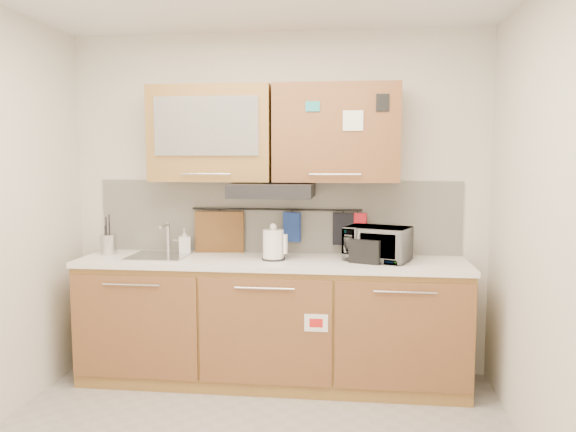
# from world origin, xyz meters

# --- Properties ---
(wall_back) EXTENTS (3.20, 0.00, 3.20)m
(wall_back) POSITION_xyz_m (0.00, 1.50, 1.30)
(wall_back) COLOR silver
(wall_back) RESTS_ON ground
(wall_right) EXTENTS (0.00, 3.00, 3.00)m
(wall_right) POSITION_xyz_m (1.60, 0.00, 1.30)
(wall_right) COLOR silver
(wall_right) RESTS_ON ground
(base_cabinet) EXTENTS (2.80, 0.64, 0.88)m
(base_cabinet) POSITION_xyz_m (0.00, 1.19, 0.41)
(base_cabinet) COLOR #A9793C
(base_cabinet) RESTS_ON floor
(countertop) EXTENTS (2.82, 0.62, 0.04)m
(countertop) POSITION_xyz_m (0.00, 1.19, 0.90)
(countertop) COLOR white
(countertop) RESTS_ON base_cabinet
(backsplash) EXTENTS (2.80, 0.02, 0.56)m
(backsplash) POSITION_xyz_m (0.00, 1.49, 1.20)
(backsplash) COLOR silver
(backsplash) RESTS_ON countertop
(upper_cabinets) EXTENTS (1.82, 0.37, 0.70)m
(upper_cabinets) POSITION_xyz_m (-0.00, 1.32, 1.83)
(upper_cabinets) COLOR #A9793C
(upper_cabinets) RESTS_ON wall_back
(range_hood) EXTENTS (0.60, 0.46, 0.10)m
(range_hood) POSITION_xyz_m (0.00, 1.25, 1.42)
(range_hood) COLOR black
(range_hood) RESTS_ON upper_cabinets
(sink) EXTENTS (0.42, 0.40, 0.26)m
(sink) POSITION_xyz_m (-0.85, 1.21, 0.92)
(sink) COLOR silver
(sink) RESTS_ON countertop
(utensil_rail) EXTENTS (1.30, 0.02, 0.02)m
(utensil_rail) POSITION_xyz_m (0.00, 1.45, 1.26)
(utensil_rail) COLOR black
(utensil_rail) RESTS_ON backsplash
(utensil_crock) EXTENTS (0.14, 0.14, 0.31)m
(utensil_crock) POSITION_xyz_m (-1.26, 1.25, 1.00)
(utensil_crock) COLOR silver
(utensil_crock) RESTS_ON countertop
(kettle) EXTENTS (0.20, 0.18, 0.27)m
(kettle) POSITION_xyz_m (0.02, 1.17, 1.03)
(kettle) COLOR white
(kettle) RESTS_ON countertop
(toaster) EXTENTS (0.25, 0.20, 0.17)m
(toaster) POSITION_xyz_m (0.69, 1.13, 1.01)
(toaster) COLOR black
(toaster) RESTS_ON countertop
(microwave) EXTENTS (0.52, 0.43, 0.24)m
(microwave) POSITION_xyz_m (0.76, 1.23, 1.04)
(microwave) COLOR #999999
(microwave) RESTS_ON countertop
(soap_bottle) EXTENTS (0.11, 0.11, 0.19)m
(soap_bottle) POSITION_xyz_m (-0.70, 1.36, 1.02)
(soap_bottle) COLOR #999999
(soap_bottle) RESTS_ON countertop
(cutting_board) EXTENTS (0.38, 0.06, 0.47)m
(cutting_board) POSITION_xyz_m (-0.44, 1.44, 1.01)
(cutting_board) COLOR brown
(cutting_board) RESTS_ON utensil_rail
(oven_mitt) EXTENTS (0.14, 0.07, 0.22)m
(oven_mitt) POSITION_xyz_m (0.12, 1.44, 1.13)
(oven_mitt) COLOR navy
(oven_mitt) RESTS_ON utensil_rail
(dark_pouch) EXTENTS (0.16, 0.06, 0.24)m
(dark_pouch) POSITION_xyz_m (0.51, 1.44, 1.12)
(dark_pouch) COLOR black
(dark_pouch) RESTS_ON utensil_rail
(pot_holder) EXTENTS (0.14, 0.05, 0.17)m
(pot_holder) POSITION_xyz_m (0.62, 1.44, 1.15)
(pot_holder) COLOR red
(pot_holder) RESTS_ON utensil_rail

